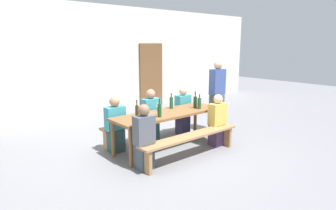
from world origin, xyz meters
The scene contains 19 objects.
ground_plane centered at (0.00, 0.00, 0.00)m, with size 24.00×24.00×0.00m, color slate.
back_wall centered at (0.00, 3.62, 1.60)m, with size 14.00×0.20×3.20m, color silver.
wooden_door centered at (2.15, 3.48, 1.05)m, with size 0.90×0.06×2.10m, color brown.
tasting_table centered at (0.00, 0.00, 0.67)m, with size 2.32×0.73×0.75m.
bench_near centered at (0.00, -0.67, 0.36)m, with size 2.22×0.30×0.45m.
bench_far centered at (0.00, 0.67, 0.36)m, with size 2.22×0.30×0.45m.
wine_bottle_0 centered at (0.69, -0.07, 0.88)m, with size 0.07×0.07×0.36m.
wine_bottle_1 centered at (0.72, -0.16, 0.87)m, with size 0.08×0.08×0.31m.
wine_bottle_2 centered at (0.28, 0.23, 0.88)m, with size 0.08×0.08×0.33m.
wine_bottle_3 centered at (-0.67, 0.09, 0.87)m, with size 0.07×0.07×0.32m.
wine_bottle_4 centered at (-0.35, -0.18, 0.88)m, with size 0.08×0.08×0.35m.
wine_glass_0 centered at (-0.06, 0.27, 0.87)m, with size 0.07×0.07×0.17m.
wine_glass_1 centered at (-0.26, -0.02, 0.86)m, with size 0.06×0.06×0.16m.
seated_guest_near_0 centered at (-0.94, -0.52, 0.54)m, with size 0.34×0.24×1.13m.
seated_guest_near_1 centered at (0.90, -0.52, 0.51)m, with size 0.38×0.24×1.08m.
seated_guest_far_0 centered at (-0.90, 0.52, 0.52)m, with size 0.38×0.24×1.11m.
seated_guest_far_1 centered at (-0.04, 0.52, 0.55)m, with size 0.38×0.24×1.16m.
seated_guest_far_2 centered at (0.88, 0.52, 0.53)m, with size 0.36×0.24×1.11m.
standing_host centered at (1.65, 0.16, 0.83)m, with size 0.38×0.24×1.71m.
Camera 1 is at (-3.55, -4.27, 2.08)m, focal length 30.70 mm.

